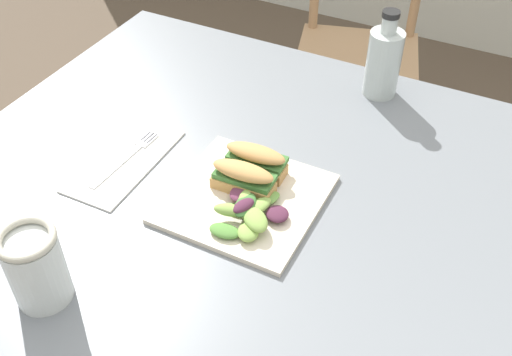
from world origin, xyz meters
name	(u,v)px	position (x,y,z in m)	size (l,w,h in m)	color
dining_table	(236,239)	(-0.11, 0.01, 0.62)	(1.13, 1.04, 0.74)	slate
chair_wooden_far	(358,51)	(-0.23, 1.08, 0.45)	(0.50, 0.50, 0.87)	tan
plate_lunch	(246,198)	(-0.09, 0.00, 0.74)	(0.26, 0.26, 0.01)	beige
sandwich_half_front	(243,177)	(-0.10, 0.02, 0.78)	(0.12, 0.06, 0.06)	tan
sandwich_half_back	(256,159)	(-0.10, 0.07, 0.78)	(0.12, 0.06, 0.06)	tan
salad_mixed_greens	(248,212)	(-0.06, -0.05, 0.77)	(0.13, 0.14, 0.04)	#6B9E47
napkin_folded	(124,161)	(-0.34, -0.01, 0.74)	(0.12, 0.25, 0.00)	silver
fork_on_napkin	(130,154)	(-0.34, 0.01, 0.75)	(0.03, 0.19, 0.00)	silver
bottle_cold_brew	(383,65)	(0.02, 0.44, 0.81)	(0.07, 0.07, 0.19)	#472819
mason_jar_iced_tea	(37,270)	(-0.26, -0.32, 0.80)	(0.09, 0.09, 0.13)	gold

